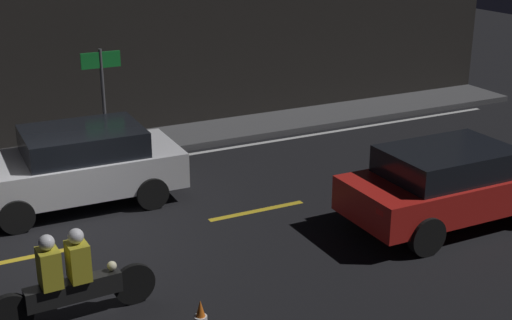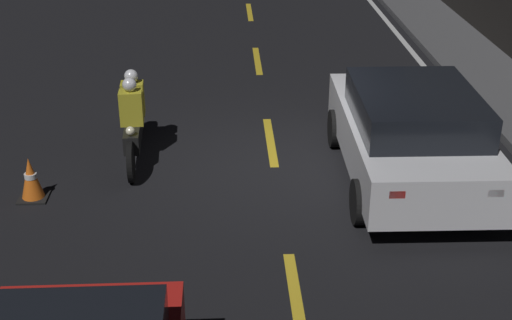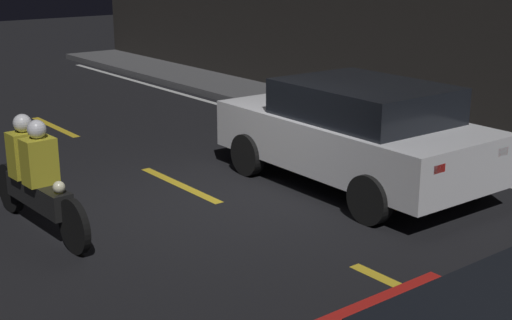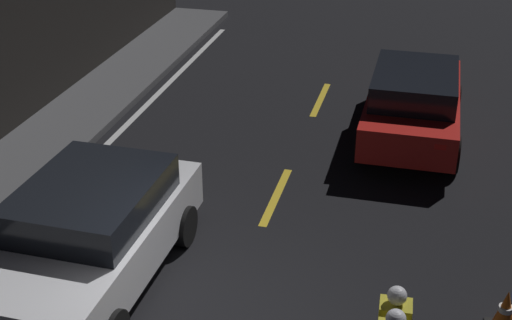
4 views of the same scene
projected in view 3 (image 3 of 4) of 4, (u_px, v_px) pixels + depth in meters
ground_plane at (220, 203)px, 9.53m from camera, size 56.00×56.00×0.00m
raised_curb at (446, 141)px, 12.35m from camera, size 28.00×1.71×0.15m
lane_dash_b at (55, 127)px, 13.69m from camera, size 2.00×0.14×0.01m
lane_dash_c at (180, 185)px, 10.28m from camera, size 2.00×0.14×0.01m
lane_dash_d at (428, 299)px, 6.88m from camera, size 2.00×0.14×0.01m
lane_solid_kerb at (403, 156)px, 11.72m from camera, size 25.20×0.14×0.01m
sedan_white at (355, 131)px, 10.05m from camera, size 4.11×2.08×1.51m
motorcycle at (35, 178)px, 8.46m from camera, size 2.41×0.39×1.39m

